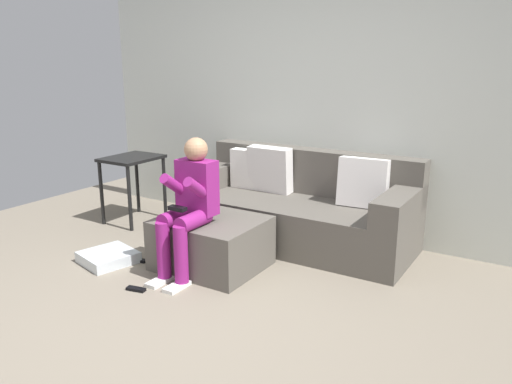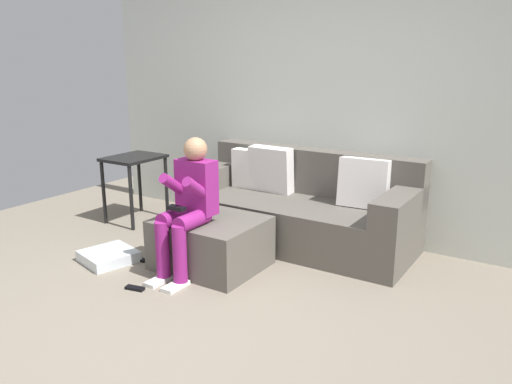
{
  "view_description": "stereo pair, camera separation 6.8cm",
  "coord_description": "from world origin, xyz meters",
  "px_view_note": "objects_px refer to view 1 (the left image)",
  "views": [
    {
      "loc": [
        2.0,
        -2.04,
        1.64
      ],
      "look_at": [
        -0.14,
        1.43,
        0.55
      ],
      "focal_mm": 35.51,
      "sensor_mm": 36.0,
      "label": 1
    },
    {
      "loc": [
        2.05,
        -2.01,
        1.64
      ],
      "look_at": [
        -0.14,
        1.43,
        0.55
      ],
      "focal_mm": 35.51,
      "sensor_mm": 36.0,
      "label": 2
    }
  ],
  "objects_px": {
    "person_seated": "(189,203)",
    "remote_under_side_table": "(89,258)",
    "ottoman": "(211,243)",
    "side_table": "(132,168)",
    "couch_sectional": "(299,208)",
    "remote_by_storage_bin": "(137,260)",
    "storage_bin": "(108,257)",
    "remote_near_ottoman": "(136,289)"
  },
  "relations": [
    {
      "from": "ottoman",
      "to": "couch_sectional",
      "type": "bearing_deg",
      "value": 69.78
    },
    {
      "from": "couch_sectional",
      "to": "person_seated",
      "type": "relative_size",
      "value": 1.96
    },
    {
      "from": "remote_near_ottoman",
      "to": "storage_bin",
      "type": "bearing_deg",
      "value": 143.56
    },
    {
      "from": "remote_by_storage_bin",
      "to": "remote_under_side_table",
      "type": "bearing_deg",
      "value": -164.59
    },
    {
      "from": "remote_by_storage_bin",
      "to": "person_seated",
      "type": "bearing_deg",
      "value": -5.51
    },
    {
      "from": "ottoman",
      "to": "side_table",
      "type": "bearing_deg",
      "value": 158.46
    },
    {
      "from": "remote_by_storage_bin",
      "to": "remote_under_side_table",
      "type": "relative_size",
      "value": 1.12
    },
    {
      "from": "couch_sectional",
      "to": "remote_near_ottoman",
      "type": "xyz_separation_m",
      "value": [
        -0.54,
        -1.53,
        -0.31
      ]
    },
    {
      "from": "storage_bin",
      "to": "side_table",
      "type": "relative_size",
      "value": 0.59
    },
    {
      "from": "side_table",
      "to": "remote_by_storage_bin",
      "type": "bearing_deg",
      "value": -45.04
    },
    {
      "from": "couch_sectional",
      "to": "remote_near_ottoman",
      "type": "distance_m",
      "value": 1.65
    },
    {
      "from": "couch_sectional",
      "to": "ottoman",
      "type": "height_order",
      "value": "couch_sectional"
    },
    {
      "from": "couch_sectional",
      "to": "person_seated",
      "type": "bearing_deg",
      "value": -109.71
    },
    {
      "from": "ottoman",
      "to": "remote_near_ottoman",
      "type": "relative_size",
      "value": 5.56
    },
    {
      "from": "remote_near_ottoman",
      "to": "ottoman",
      "type": "bearing_deg",
      "value": 60.71
    },
    {
      "from": "remote_near_ottoman",
      "to": "remote_by_storage_bin",
      "type": "bearing_deg",
      "value": 122.65
    },
    {
      "from": "remote_under_side_table",
      "to": "couch_sectional",
      "type": "bearing_deg",
      "value": 64.03
    },
    {
      "from": "person_seated",
      "to": "remote_under_side_table",
      "type": "relative_size",
      "value": 6.7
    },
    {
      "from": "person_seated",
      "to": "remote_by_storage_bin",
      "type": "distance_m",
      "value": 0.78
    },
    {
      "from": "person_seated",
      "to": "storage_bin",
      "type": "relative_size",
      "value": 2.66
    },
    {
      "from": "remote_near_ottoman",
      "to": "remote_by_storage_bin",
      "type": "relative_size",
      "value": 0.81
    },
    {
      "from": "side_table",
      "to": "couch_sectional",
      "type": "bearing_deg",
      "value": 11.3
    },
    {
      "from": "person_seated",
      "to": "couch_sectional",
      "type": "bearing_deg",
      "value": 70.29
    },
    {
      "from": "side_table",
      "to": "remote_by_storage_bin",
      "type": "relative_size",
      "value": 3.8
    },
    {
      "from": "storage_bin",
      "to": "remote_under_side_table",
      "type": "xyz_separation_m",
      "value": [
        -0.19,
        -0.04,
        -0.03
      ]
    },
    {
      "from": "remote_by_storage_bin",
      "to": "ottoman",
      "type": "bearing_deg",
      "value": 11.25
    },
    {
      "from": "couch_sectional",
      "to": "remote_under_side_table",
      "type": "relative_size",
      "value": 13.14
    },
    {
      "from": "couch_sectional",
      "to": "remote_near_ottoman",
      "type": "height_order",
      "value": "couch_sectional"
    },
    {
      "from": "remote_near_ottoman",
      "to": "remote_under_side_table",
      "type": "distance_m",
      "value": 0.79
    },
    {
      "from": "person_seated",
      "to": "remote_under_side_table",
      "type": "xyz_separation_m",
      "value": [
        -0.91,
        -0.23,
        -0.56
      ]
    },
    {
      "from": "storage_bin",
      "to": "remote_by_storage_bin",
      "type": "bearing_deg",
      "value": 37.15
    },
    {
      "from": "remote_near_ottoman",
      "to": "remote_by_storage_bin",
      "type": "height_order",
      "value": "same"
    },
    {
      "from": "person_seated",
      "to": "storage_bin",
      "type": "bearing_deg",
      "value": -165.5
    },
    {
      "from": "storage_bin",
      "to": "remote_near_ottoman",
      "type": "height_order",
      "value": "storage_bin"
    },
    {
      "from": "remote_under_side_table",
      "to": "storage_bin",
      "type": "bearing_deg",
      "value": 31.55
    },
    {
      "from": "couch_sectional",
      "to": "remote_under_side_table",
      "type": "height_order",
      "value": "couch_sectional"
    },
    {
      "from": "remote_by_storage_bin",
      "to": "side_table",
      "type": "bearing_deg",
      "value": 124.25
    },
    {
      "from": "remote_near_ottoman",
      "to": "couch_sectional",
      "type": "bearing_deg",
      "value": 59.32
    },
    {
      "from": "couch_sectional",
      "to": "remote_by_storage_bin",
      "type": "relative_size",
      "value": 11.7
    },
    {
      "from": "remote_by_storage_bin",
      "to": "couch_sectional",
      "type": "bearing_deg",
      "value": 39.97
    },
    {
      "from": "remote_under_side_table",
      "to": "ottoman",
      "type": "bearing_deg",
      "value": 42.2
    },
    {
      "from": "remote_near_ottoman",
      "to": "remote_under_side_table",
      "type": "xyz_separation_m",
      "value": [
        -0.76,
        0.22,
        0.0
      ]
    }
  ]
}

